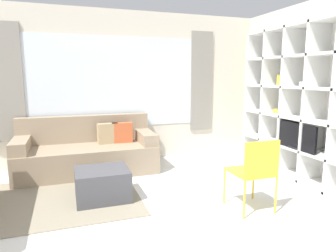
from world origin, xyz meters
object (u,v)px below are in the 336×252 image
couch_main (88,153)px  folding_chair (255,169)px  shelving_unit (304,103)px  ottoman (102,184)px

couch_main → folding_chair: size_ratio=2.51×
shelving_unit → ottoman: bearing=178.5°
couch_main → folding_chair: couch_main is taller
couch_main → ottoman: size_ratio=3.30×
shelving_unit → couch_main: 3.48m
shelving_unit → folding_chair: bearing=-149.4°
shelving_unit → couch_main: bearing=157.3°
ottoman → couch_main: bearing=93.9°
folding_chair → ottoman: bearing=-29.6°
couch_main → folding_chair: (1.70, -2.15, 0.20)m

